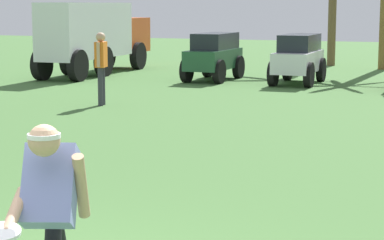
% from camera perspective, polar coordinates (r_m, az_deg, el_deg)
% --- Properties ---
extents(frisbee_thrower, '(0.50, 1.15, 1.39)m').
position_cam_1_polar(frisbee_thrower, '(5.12, -10.70, -6.74)').
color(frisbee_thrower, black).
rests_on(frisbee_thrower, ground_plane).
extents(frisbee_in_flight, '(0.34, 0.34, 0.07)m').
position_cam_1_polar(frisbee_in_flight, '(4.72, -14.34, -8.28)').
color(frisbee_in_flight, white).
extents(teammate_midfield, '(0.27, 0.50, 1.56)m').
position_cam_1_polar(teammate_midfield, '(16.11, -6.94, 4.44)').
color(teammate_midfield, '#33333D').
rests_on(teammate_midfield, ground_plane).
extents(parked_car_slot_a, '(1.15, 2.40, 1.34)m').
position_cam_1_polar(parked_car_slot_a, '(21.42, 1.68, 4.98)').
color(parked_car_slot_a, '#235133').
rests_on(parked_car_slot_a, ground_plane).
extents(parked_car_slot_b, '(1.19, 2.42, 1.34)m').
position_cam_1_polar(parked_car_slot_b, '(20.67, 8.12, 4.76)').
color(parked_car_slot_b, silver).
rests_on(parked_car_slot_b, ground_plane).
extents(box_truck, '(1.60, 5.95, 2.20)m').
position_cam_1_polar(box_truck, '(23.45, -7.43, 6.49)').
color(box_truck, '#CC4C19').
rests_on(box_truck, ground_plane).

